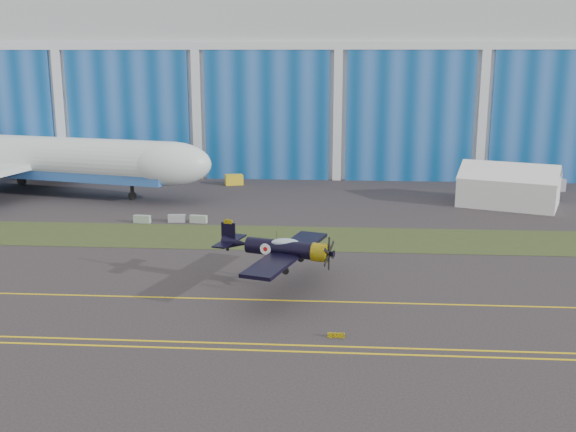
# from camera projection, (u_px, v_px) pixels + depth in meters

# --- Properties ---
(ground) EXTENTS (260.00, 260.00, 0.00)m
(ground) POSITION_uv_depth(u_px,v_px,m) (89.00, 276.00, 60.06)
(ground) COLOR #342E30
(ground) RESTS_ON ground
(grass_median) EXTENTS (260.00, 10.00, 0.02)m
(grass_median) POSITION_uv_depth(u_px,v_px,m) (135.00, 235.00, 73.64)
(grass_median) COLOR #475128
(grass_median) RESTS_ON ground
(hangar) EXTENTS (220.00, 45.70, 30.00)m
(hangar) POSITION_uv_depth(u_px,v_px,m) (220.00, 78.00, 126.23)
(hangar) COLOR silver
(hangar) RESTS_ON ground
(taxiway_centreline) EXTENTS (200.00, 0.20, 0.02)m
(taxiway_centreline) POSITION_uv_depth(u_px,v_px,m) (68.00, 295.00, 55.20)
(taxiway_centreline) COLOR yellow
(taxiway_centreline) RESTS_ON ground
(edge_line_near) EXTENTS (80.00, 0.20, 0.02)m
(edge_line_near) POSITION_uv_depth(u_px,v_px,m) (14.00, 343.00, 45.99)
(edge_line_near) COLOR yellow
(edge_line_near) RESTS_ON ground
(edge_line_far) EXTENTS (80.00, 0.20, 0.02)m
(edge_line_far) POSITION_uv_depth(u_px,v_px,m) (20.00, 337.00, 46.96)
(edge_line_far) COLOR yellow
(edge_line_far) RESTS_ON ground
(guard_board_right) EXTENTS (1.20, 0.15, 0.35)m
(guard_board_right) POSITION_uv_depth(u_px,v_px,m) (336.00, 335.00, 46.87)
(guard_board_right) COLOR yellow
(guard_board_right) RESTS_ON ground
(warbird) EXTENTS (14.71, 16.25, 4.02)m
(warbird) POSITION_uv_depth(u_px,v_px,m) (280.00, 248.00, 55.77)
(warbird) COLOR black
(warbird) RESTS_ON ground
(jetliner) EXTENTS (77.62, 70.07, 23.21)m
(jetliner) POSITION_uv_depth(u_px,v_px,m) (11.00, 111.00, 94.16)
(jetliner) COLOR silver
(jetliner) RESTS_ON ground
(tent) EXTENTS (14.68, 12.79, 5.70)m
(tent) POSITION_uv_depth(u_px,v_px,m) (509.00, 184.00, 87.89)
(tent) COLOR white
(tent) RESTS_ON ground
(shipping_container) EXTENTS (6.88, 3.29, 2.88)m
(shipping_container) POSITION_uv_depth(u_px,v_px,m) (154.00, 170.00, 106.54)
(shipping_container) COLOR white
(shipping_container) RESTS_ON ground
(tug) EXTENTS (2.98, 2.31, 1.53)m
(tug) POSITION_uv_depth(u_px,v_px,m) (234.00, 180.00, 102.23)
(tug) COLOR yellow
(tug) RESTS_ON ground
(gse_box) EXTENTS (3.23, 2.18, 1.77)m
(gse_box) POSITION_uv_depth(u_px,v_px,m) (554.00, 185.00, 97.47)
(gse_box) COLOR #9C919F
(gse_box) RESTS_ON ground
(barrier_a) EXTENTS (2.06, 0.87, 0.90)m
(barrier_a) POSITION_uv_depth(u_px,v_px,m) (142.00, 219.00, 78.92)
(barrier_a) COLOR gray
(barrier_a) RESTS_ON ground
(barrier_b) EXTENTS (2.04, 0.76, 0.90)m
(barrier_b) POSITION_uv_depth(u_px,v_px,m) (177.00, 218.00, 79.29)
(barrier_b) COLOR gray
(barrier_b) RESTS_ON ground
(barrier_c) EXTENTS (2.07, 0.90, 0.90)m
(barrier_c) POSITION_uv_depth(u_px,v_px,m) (199.00, 219.00, 78.93)
(barrier_c) COLOR #919D8F
(barrier_c) RESTS_ON ground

